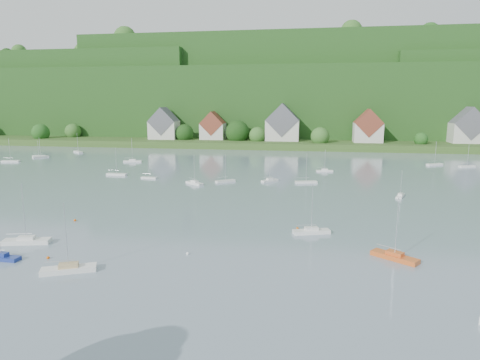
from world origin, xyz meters
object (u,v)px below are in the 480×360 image
object	(u,v)px
near_sailboat_5	(395,256)
near_sailboat_1	(1,257)
near_sailboat_0	(27,241)
near_sailboat_2	(69,268)
near_sailboat_3	(311,231)

from	to	relation	value
near_sailboat_5	near_sailboat_1	bearing A→B (deg)	-133.59
near_sailboat_0	near_sailboat_2	distance (m)	15.70
near_sailboat_3	near_sailboat_5	world-z (taller)	near_sailboat_5
near_sailboat_0	near_sailboat_3	size ratio (longest dim) A/B	1.14
near_sailboat_2	near_sailboat_3	world-z (taller)	near_sailboat_2
near_sailboat_0	near_sailboat_5	size ratio (longest dim) A/B	1.07
near_sailboat_0	near_sailboat_5	xyz separation A→B (m)	(55.44, 2.41, -0.02)
near_sailboat_1	near_sailboat_2	size ratio (longest dim) A/B	0.79
near_sailboat_0	near_sailboat_2	world-z (taller)	near_sailboat_0
near_sailboat_0	near_sailboat_2	bearing A→B (deg)	-49.94
near_sailboat_2	near_sailboat_5	world-z (taller)	near_sailboat_2
near_sailboat_2	near_sailboat_3	size ratio (longest dim) A/B	1.10
near_sailboat_3	near_sailboat_5	size ratio (longest dim) A/B	0.94
near_sailboat_5	near_sailboat_3	bearing A→B (deg)	175.81
near_sailboat_1	near_sailboat_5	bearing A→B (deg)	12.54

